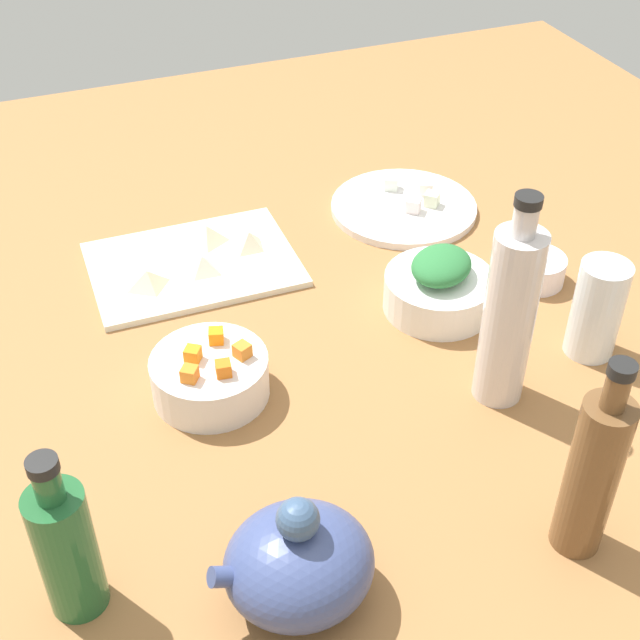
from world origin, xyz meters
The scene contains 25 objects.
tabletop centered at (0.00, 0.00, 1.50)cm, with size 190.00×190.00×3.00cm, color #986639.
cutting_board centered at (10.74, -24.55, 3.50)cm, with size 30.05×21.81×1.00cm, color silver.
plate_tofu centered at (-25.55, -27.80, 3.60)cm, with size 23.74×23.74×1.20cm, color white.
bowl_greens centered at (-18.66, -2.48, 5.66)cm, with size 15.26×15.26×5.32cm, color white.
bowl_carrots centered at (15.67, 2.90, 5.79)cm, with size 14.54×14.54×5.58cm, color white.
bowl_small_side centered at (-34.86, -3.10, 5.03)cm, with size 8.42×8.42×4.06cm, color white.
teapot centered at (15.58, 34.25, 8.26)cm, with size 16.29×13.68×13.75cm.
bottle_0 centered at (-17.60, 15.65, 15.27)cm, with size 6.18×6.18×28.24cm.
bottle_1 centered at (-13.65, 38.42, 13.35)cm, with size 5.24×5.24×24.53cm.
bottle_2 centered at (35.81, 26.87, 11.26)cm, with size 5.70×5.70×20.07cm.
drinking_glass_1 centered at (-33.00, 12.93, 9.78)cm, with size 6.48×6.48×13.57cm, color white.
carrot_cube_0 centered at (13.79, -0.24, 9.48)cm, with size 1.80×1.80×1.80cm, color orange.
carrot_cube_1 centered at (17.37, 2.32, 9.48)cm, with size 1.80×1.80×1.80cm, color orange.
carrot_cube_2 centered at (14.67, 6.18, 9.48)cm, with size 1.80×1.80×1.80cm, color orange.
carrot_cube_3 centered at (11.62, 3.85, 9.48)cm, with size 1.80×1.80×1.80cm, color orange.
carrot_cube_4 centered at (18.63, 5.63, 9.48)cm, with size 1.80×1.80×1.80cm, color orange.
chopped_greens_mound centered at (-18.66, -2.48, 10.21)cm, with size 9.73×7.86×3.77cm, color #2A6F37.
tofu_cube_0 centered at (-25.69, -33.11, 5.30)cm, with size 2.20×2.20×2.20cm, color white.
tofu_cube_1 centered at (-29.61, -25.93, 5.30)cm, with size 2.20×2.20×2.20cm, color #E7EFCA.
tofu_cube_2 centered at (-30.23, -29.53, 5.30)cm, with size 2.20×2.20×2.20cm, color white.
tofu_cube_3 centered at (-25.99, -25.30, 5.30)cm, with size 2.20×2.20×2.20cm, color white.
dumpling_0 centered at (1.68, -25.07, 5.39)cm, with size 4.20×3.63×2.79cm, color beige.
dumpling_1 centered at (7.16, -29.17, 5.39)cm, with size 4.91×4.87×2.77cm, color beige.
dumpling_2 centered at (18.24, -20.88, 5.35)cm, with size 4.73×4.39×2.70cm, color beige.
dumpling_3 centered at (9.94, -21.69, 5.30)cm, with size 4.51×4.00×2.61cm, color beige.
Camera 1 is at (32.23, 82.59, 78.49)cm, focal length 49.31 mm.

